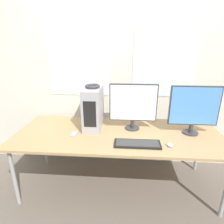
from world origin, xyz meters
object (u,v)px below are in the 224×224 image
object	(u,v)px
monitor_right_near	(194,108)
mouse	(170,145)
keyboard	(137,144)
pc_tower	(93,108)
cell_phone	(74,134)
monitor_main	(133,105)
headphones	(93,86)

from	to	relation	value
monitor_right_near	mouse	bearing A→B (deg)	-133.64
keyboard	mouse	size ratio (longest dim) A/B	5.66
pc_tower	cell_phone	xyz separation A→B (m)	(-0.18, -0.21, -0.23)
keyboard	mouse	xyz separation A→B (m)	(0.31, 0.00, 0.00)
monitor_main	cell_phone	bearing A→B (deg)	-163.32
monitor_main	headphones	bearing A→B (deg)	177.22
monitor_main	pc_tower	bearing A→B (deg)	177.33
keyboard	mouse	bearing A→B (deg)	0.49
pc_tower	headphones	xyz separation A→B (m)	(0.00, 0.00, 0.26)
headphones	monitor_main	size ratio (longest dim) A/B	0.31
headphones	cell_phone	xyz separation A→B (m)	(-0.18, -0.21, -0.49)
monitor_right_near	mouse	world-z (taller)	monitor_right_near
mouse	pc_tower	bearing A→B (deg)	153.91
monitor_right_near	monitor_main	bearing A→B (deg)	173.28
headphones	mouse	bearing A→B (deg)	-26.14
monitor_right_near	keyboard	bearing A→B (deg)	-153.17
headphones	keyboard	xyz separation A→B (m)	(0.50, -0.40, -0.48)
headphones	mouse	size ratio (longest dim) A/B	2.10
monitor_main	monitor_right_near	size ratio (longest dim) A/B	1.00
cell_phone	monitor_main	bearing A→B (deg)	15.70
headphones	mouse	world-z (taller)	headphones
keyboard	monitor_right_near	bearing A→B (deg)	26.83
mouse	monitor_main	bearing A→B (deg)	133.23
headphones	monitor_right_near	world-z (taller)	monitor_right_near
headphones	monitor_main	bearing A→B (deg)	-2.78
pc_tower	keyboard	distance (m)	0.68
keyboard	headphones	bearing A→B (deg)	141.21
monitor_main	mouse	bearing A→B (deg)	-46.77
pc_tower	monitor_right_near	bearing A→B (deg)	-5.04
mouse	monitor_right_near	bearing A→B (deg)	46.36
monitor_right_near	keyboard	world-z (taller)	monitor_right_near
headphones	keyboard	bearing A→B (deg)	-38.79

